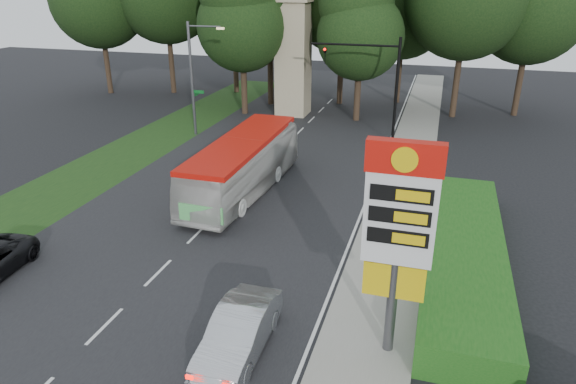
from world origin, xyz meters
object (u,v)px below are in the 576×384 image
(transit_bus, at_px, (243,167))
(sedan_silver, at_px, (239,332))
(gas_station_pylon, at_px, (399,223))
(streetlight_signs, at_px, (194,74))
(monument, at_px, (293,53))
(traffic_signal_mast, at_px, (378,75))

(transit_bus, bearing_deg, sedan_silver, -66.31)
(gas_station_pylon, relative_size, sedan_silver, 1.55)
(streetlight_signs, xyz_separation_m, transit_bus, (7.25, -9.33, -2.95))
(transit_bus, xyz_separation_m, sedan_silver, (4.51, -12.02, -0.76))
(gas_station_pylon, height_order, monument, monument)
(streetlight_signs, xyz_separation_m, monument, (4.99, 7.99, 0.67))
(gas_station_pylon, bearing_deg, streetlight_signs, 128.96)
(transit_bus, distance_m, sedan_silver, 12.87)
(transit_bus, bearing_deg, traffic_signal_mast, 67.52)
(gas_station_pylon, height_order, streetlight_signs, streetlight_signs)
(traffic_signal_mast, bearing_deg, gas_station_pylon, -80.91)
(gas_station_pylon, relative_size, traffic_signal_mast, 0.95)
(streetlight_signs, height_order, transit_bus, streetlight_signs)
(sedan_silver, bearing_deg, traffic_signal_mast, 87.01)
(gas_station_pylon, xyz_separation_m, traffic_signal_mast, (-3.52, 22.00, 0.22))
(streetlight_signs, relative_size, monument, 0.80)
(gas_station_pylon, bearing_deg, monument, 111.80)
(transit_bus, height_order, sedan_silver, transit_bus)
(streetlight_signs, relative_size, sedan_silver, 1.81)
(gas_station_pylon, height_order, sedan_silver, gas_station_pylon)
(sedan_silver, bearing_deg, gas_station_pylon, 16.05)
(traffic_signal_mast, bearing_deg, sedan_silver, -92.22)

